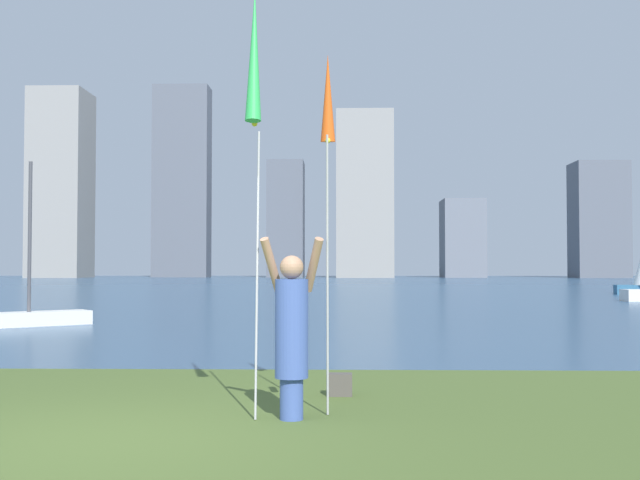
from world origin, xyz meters
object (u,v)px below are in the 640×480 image
(person, at_px, (292,329))
(kite_flag_left, at_px, (254,64))
(kite_flag_right, at_px, (328,110))
(bag, at_px, (340,385))
(sailboat_1, at_px, (29,316))

(person, relative_size, kite_flag_left, 0.42)
(person, height_order, kite_flag_left, kite_flag_left)
(kite_flag_right, height_order, bag, kite_flag_right)
(person, bearing_deg, kite_flag_right, 38.93)
(kite_flag_right, bearing_deg, kite_flag_left, -138.49)
(kite_flag_left, relative_size, bag, 14.90)
(person, distance_m, kite_flag_left, 2.69)
(kite_flag_left, bearing_deg, person, 33.97)
(kite_flag_right, xyz_separation_m, bag, (0.13, 1.05, -3.10))
(kite_flag_right, distance_m, sailboat_1, 14.44)
(kite_flag_left, xyz_separation_m, kite_flag_right, (0.72, 0.64, -0.33))
(person, height_order, sailboat_1, sailboat_1)
(kite_flag_right, distance_m, bag, 3.28)
(kite_flag_left, xyz_separation_m, bag, (0.85, 1.69, -3.43))
(sailboat_1, bearing_deg, kite_flag_right, -55.73)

